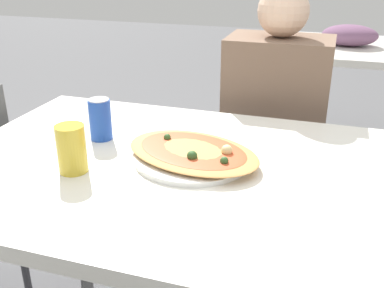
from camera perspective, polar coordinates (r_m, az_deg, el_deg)
The scene contains 7 objects.
dining_table at distance 1.22m, azimuth 0.18°, elevation -5.94°, with size 1.36×0.88×0.77m.
chair_far_seated at distance 1.96m, azimuth 10.48°, elevation -0.96°, with size 0.40×0.40×0.88m.
person_seated at distance 1.78m, azimuth 10.44°, elevation 3.43°, with size 0.39×0.28×1.19m.
pizza_main at distance 1.22m, azimuth 0.10°, elevation -1.19°, with size 0.45×0.37×0.05m.
soda_can at distance 1.37m, azimuth -11.58°, elevation 3.09°, with size 0.07×0.07×0.12m.
drink_glass at distance 1.18m, azimuth -15.04°, elevation -0.60°, with size 0.07×0.07×0.13m.
background_table at distance 2.90m, azimuth 22.68°, elevation 10.09°, with size 1.10×0.80×0.89m.
Camera 1 is at (0.32, -1.01, 1.30)m, focal length 42.00 mm.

